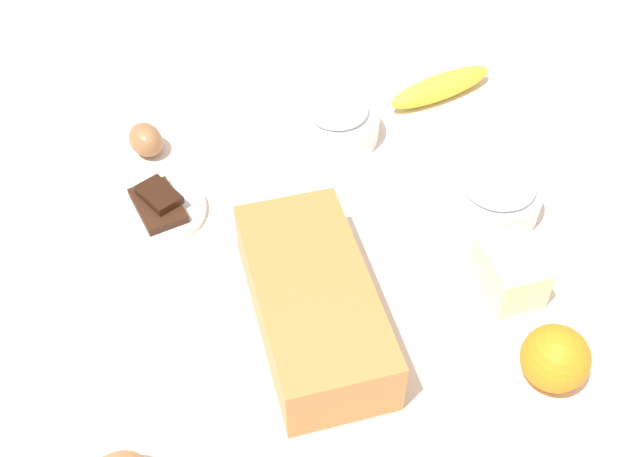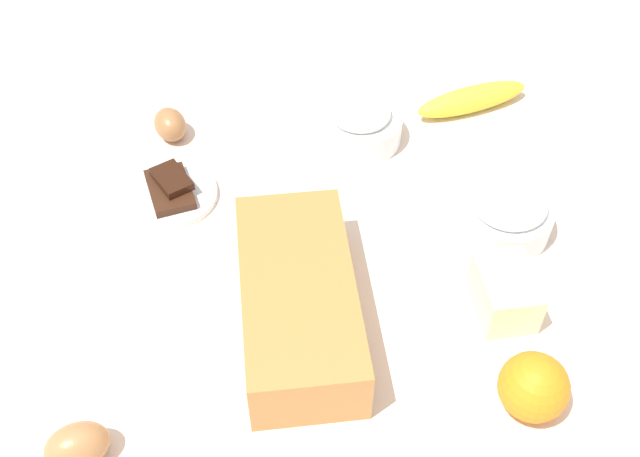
{
  "view_description": "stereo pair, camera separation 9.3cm",
  "coord_description": "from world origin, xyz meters",
  "px_view_note": "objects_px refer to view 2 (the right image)",
  "views": [
    {
      "loc": [
        -0.62,
        0.16,
        0.72
      ],
      "look_at": [
        0.0,
        0.0,
        0.04
      ],
      "focal_mm": 41.12,
      "sensor_mm": 36.0,
      "label": 1
    },
    {
      "loc": [
        -0.64,
        0.06,
        0.72
      ],
      "look_at": [
        0.0,
        0.0,
        0.04
      ],
      "focal_mm": 41.12,
      "sensor_mm": 36.0,
      "label": 2
    }
  ],
  "objects_px": {
    "sugar_bowl": "(507,213)",
    "orange_fruit": "(533,387)",
    "egg_near_butter": "(170,124)",
    "chocolate_plate": "(171,192)",
    "egg_beside_bowl": "(77,446)",
    "butter_block": "(505,293)",
    "loaf_pan": "(298,300)",
    "banana": "(472,99)",
    "flour_bowl": "(360,123)"
  },
  "relations": [
    {
      "from": "banana",
      "to": "chocolate_plate",
      "type": "distance_m",
      "value": 0.49
    },
    {
      "from": "chocolate_plate",
      "to": "butter_block",
      "type": "bearing_deg",
      "value": -119.96
    },
    {
      "from": "loaf_pan",
      "to": "egg_near_butter",
      "type": "xyz_separation_m",
      "value": [
        0.36,
        0.17,
        -0.02
      ]
    },
    {
      "from": "butter_block",
      "to": "flour_bowl",
      "type": "bearing_deg",
      "value": 21.07
    },
    {
      "from": "flour_bowl",
      "to": "orange_fruit",
      "type": "xyz_separation_m",
      "value": [
        -0.47,
        -0.12,
        0.01
      ]
    },
    {
      "from": "butter_block",
      "to": "egg_near_butter",
      "type": "distance_m",
      "value": 0.55
    },
    {
      "from": "chocolate_plate",
      "to": "egg_beside_bowl",
      "type": "bearing_deg",
      "value": 168.39
    },
    {
      "from": "loaf_pan",
      "to": "banana",
      "type": "relative_size",
      "value": 1.49
    },
    {
      "from": "flour_bowl",
      "to": "sugar_bowl",
      "type": "xyz_separation_m",
      "value": [
        -0.21,
        -0.17,
        0.0
      ]
    },
    {
      "from": "sugar_bowl",
      "to": "banana",
      "type": "height_order",
      "value": "sugar_bowl"
    },
    {
      "from": "sugar_bowl",
      "to": "egg_beside_bowl",
      "type": "relative_size",
      "value": 1.83
    },
    {
      "from": "orange_fruit",
      "to": "egg_beside_bowl",
      "type": "bearing_deg",
      "value": 91.47
    },
    {
      "from": "sugar_bowl",
      "to": "loaf_pan",
      "type": "bearing_deg",
      "value": 113.14
    },
    {
      "from": "egg_beside_bowl",
      "to": "butter_block",
      "type": "bearing_deg",
      "value": -73.35
    },
    {
      "from": "flour_bowl",
      "to": "egg_beside_bowl",
      "type": "height_order",
      "value": "flour_bowl"
    },
    {
      "from": "egg_near_butter",
      "to": "banana",
      "type": "bearing_deg",
      "value": -87.51
    },
    {
      "from": "orange_fruit",
      "to": "loaf_pan",
      "type": "bearing_deg",
      "value": 60.02
    },
    {
      "from": "egg_near_butter",
      "to": "orange_fruit",
      "type": "bearing_deg",
      "value": -141.08
    },
    {
      "from": "egg_beside_bowl",
      "to": "orange_fruit",
      "type": "bearing_deg",
      "value": -88.53
    },
    {
      "from": "egg_near_butter",
      "to": "egg_beside_bowl",
      "type": "xyz_separation_m",
      "value": [
        -0.52,
        0.07,
        0.0
      ]
    },
    {
      "from": "butter_block",
      "to": "sugar_bowl",
      "type": "bearing_deg",
      "value": -16.54
    },
    {
      "from": "sugar_bowl",
      "to": "egg_near_butter",
      "type": "bearing_deg",
      "value": 61.78
    },
    {
      "from": "loaf_pan",
      "to": "flour_bowl",
      "type": "distance_m",
      "value": 0.35
    },
    {
      "from": "loaf_pan",
      "to": "chocolate_plate",
      "type": "height_order",
      "value": "loaf_pan"
    },
    {
      "from": "loaf_pan",
      "to": "butter_block",
      "type": "bearing_deg",
      "value": -92.34
    },
    {
      "from": "banana",
      "to": "butter_block",
      "type": "distance_m",
      "value": 0.39
    },
    {
      "from": "sugar_bowl",
      "to": "butter_block",
      "type": "bearing_deg",
      "value": 163.46
    },
    {
      "from": "loaf_pan",
      "to": "egg_near_butter",
      "type": "relative_size",
      "value": 4.58
    },
    {
      "from": "sugar_bowl",
      "to": "orange_fruit",
      "type": "distance_m",
      "value": 0.26
    },
    {
      "from": "loaf_pan",
      "to": "flour_bowl",
      "type": "bearing_deg",
      "value": -20.9
    },
    {
      "from": "flour_bowl",
      "to": "egg_beside_bowl",
      "type": "xyz_separation_m",
      "value": [
        -0.48,
        0.36,
        -0.01
      ]
    },
    {
      "from": "sugar_bowl",
      "to": "egg_beside_bowl",
      "type": "bearing_deg",
      "value": 117.49
    },
    {
      "from": "egg_near_butter",
      "to": "chocolate_plate",
      "type": "bearing_deg",
      "value": -178.19
    },
    {
      "from": "orange_fruit",
      "to": "egg_near_butter",
      "type": "xyz_separation_m",
      "value": [
        0.5,
        0.41,
        -0.01
      ]
    },
    {
      "from": "butter_block",
      "to": "egg_beside_bowl",
      "type": "relative_size",
      "value": 1.35
    },
    {
      "from": "flour_bowl",
      "to": "banana",
      "type": "height_order",
      "value": "flour_bowl"
    },
    {
      "from": "flour_bowl",
      "to": "egg_near_butter",
      "type": "height_order",
      "value": "flour_bowl"
    },
    {
      "from": "sugar_bowl",
      "to": "orange_fruit",
      "type": "bearing_deg",
      "value": 170.24
    },
    {
      "from": "orange_fruit",
      "to": "butter_block",
      "type": "distance_m",
      "value": 0.13
    },
    {
      "from": "orange_fruit",
      "to": "butter_block",
      "type": "xyz_separation_m",
      "value": [
        0.13,
        -0.01,
        -0.01
      ]
    },
    {
      "from": "egg_near_butter",
      "to": "egg_beside_bowl",
      "type": "height_order",
      "value": "egg_beside_bowl"
    },
    {
      "from": "sugar_bowl",
      "to": "orange_fruit",
      "type": "xyz_separation_m",
      "value": [
        -0.26,
        0.04,
        0.01
      ]
    },
    {
      "from": "flour_bowl",
      "to": "banana",
      "type": "bearing_deg",
      "value": -73.58
    },
    {
      "from": "sugar_bowl",
      "to": "chocolate_plate",
      "type": "distance_m",
      "value": 0.46
    },
    {
      "from": "orange_fruit",
      "to": "chocolate_plate",
      "type": "relative_size",
      "value": 0.59
    },
    {
      "from": "banana",
      "to": "chocolate_plate",
      "type": "relative_size",
      "value": 1.46
    },
    {
      "from": "banana",
      "to": "butter_block",
      "type": "height_order",
      "value": "butter_block"
    },
    {
      "from": "sugar_bowl",
      "to": "butter_block",
      "type": "height_order",
      "value": "sugar_bowl"
    },
    {
      "from": "flour_bowl",
      "to": "sugar_bowl",
      "type": "relative_size",
      "value": 1.04
    },
    {
      "from": "loaf_pan",
      "to": "sugar_bowl",
      "type": "distance_m",
      "value": 0.31
    }
  ]
}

